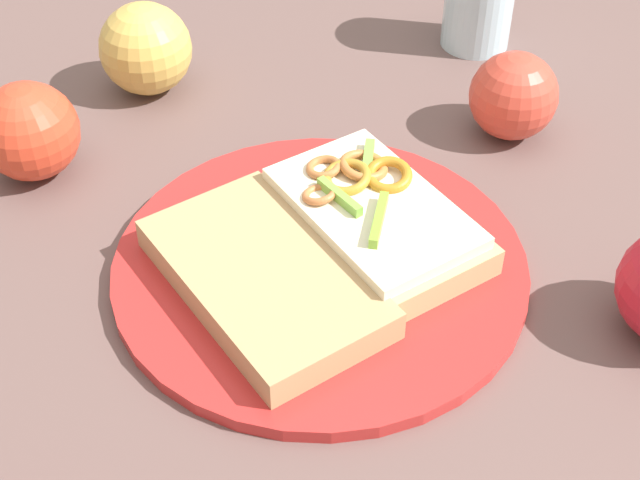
# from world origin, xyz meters

# --- Properties ---
(ground_plane) EXTENTS (2.00, 2.00, 0.00)m
(ground_plane) POSITION_xyz_m (0.00, 0.00, 0.00)
(ground_plane) COLOR brown
(ground_plane) RESTS_ON ground
(plate) EXTENTS (0.29, 0.29, 0.01)m
(plate) POSITION_xyz_m (0.00, 0.00, 0.01)
(plate) COLOR red
(plate) RESTS_ON ground_plane
(sandwich) EXTENTS (0.17, 0.11, 0.04)m
(sandwich) POSITION_xyz_m (0.00, 0.05, 0.03)
(sandwich) COLOR tan
(sandwich) RESTS_ON plate
(bread_slice_side) EXTENTS (0.18, 0.11, 0.02)m
(bread_slice_side) POSITION_xyz_m (-0.00, -0.05, 0.02)
(bread_slice_side) COLOR tan
(bread_slice_side) RESTS_ON plate
(apple_0) EXTENTS (0.10, 0.10, 0.08)m
(apple_0) POSITION_xyz_m (-0.23, -0.11, 0.04)
(apple_0) COLOR red
(apple_0) RESTS_ON ground_plane
(apple_1) EXTENTS (0.10, 0.10, 0.07)m
(apple_1) POSITION_xyz_m (-0.04, 0.23, 0.04)
(apple_1) COLOR #C84130
(apple_1) RESTS_ON ground_plane
(apple_3) EXTENTS (0.10, 0.10, 0.08)m
(apple_3) POSITION_xyz_m (-0.28, 0.02, 0.04)
(apple_3) COLOR gold
(apple_3) RESTS_ON ground_plane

